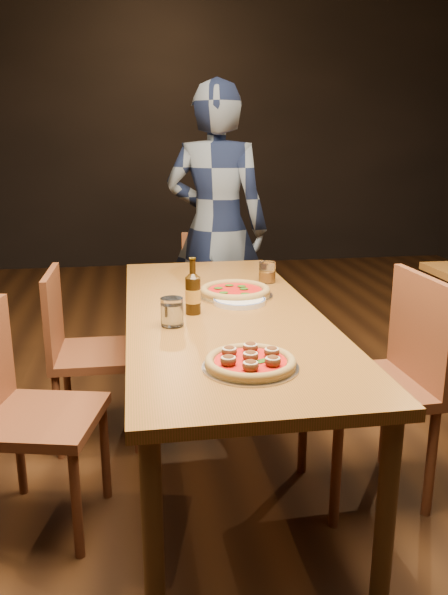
{
  "coord_description": "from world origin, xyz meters",
  "views": [
    {
      "loc": [
        -0.36,
        -2.32,
        1.45
      ],
      "look_at": [
        0.0,
        -0.05,
        0.82
      ],
      "focal_mm": 35.0,
      "sensor_mm": 36.0,
      "label": 1
    }
  ],
  "objects": [
    {
      "name": "ground",
      "position": [
        0.0,
        0.0,
        0.0
      ],
      "size": [
        9.0,
        9.0,
        0.0
      ],
      "primitive_type": "plane",
      "color": "black"
    },
    {
      "name": "chair_main_e",
      "position": [
        0.55,
        -0.27,
        0.49
      ],
      "size": [
        0.47,
        0.47,
        0.98
      ],
      "primitive_type": null,
      "rotation": [
        0.0,
        0.0,
        -1.54
      ],
      "color": "brown",
      "rests_on": "ground"
    },
    {
      "name": "table_main",
      "position": [
        0.0,
        0.0,
        0.68
      ],
      "size": [
        0.8,
        2.0,
        0.75
      ],
      "color": "brown",
      "rests_on": "ground"
    },
    {
      "name": "diner",
      "position": [
        0.17,
        1.3,
        0.9
      ],
      "size": [
        0.77,
        0.64,
        1.79
      ],
      "primitive_type": "imported",
      "rotation": [
        0.0,
        0.0,
        2.76
      ],
      "color": "black",
      "rests_on": "ground"
    },
    {
      "name": "water_glass",
      "position": [
        -0.22,
        -0.17,
        0.81
      ],
      "size": [
        0.09,
        0.09,
        0.11
      ],
      "primitive_type": "cylinder",
      "color": "white",
      "rests_on": "table_main"
    },
    {
      "name": "amber_glass",
      "position": [
        0.3,
        0.45,
        0.8
      ],
      "size": [
        0.08,
        0.08,
        0.1
      ],
      "primitive_type": "cylinder",
      "color": "#A65B12",
      "rests_on": "table_main"
    },
    {
      "name": "chair_end",
      "position": [
        0.1,
        1.15,
        0.45
      ],
      "size": [
        0.52,
        0.52,
        0.9
      ],
      "primitive_type": null,
      "rotation": [
        0.0,
        0.0,
        -0.28
      ],
      "color": "brown",
      "rests_on": "ground"
    },
    {
      "name": "chair_main_sw",
      "position": [
        -0.55,
        0.38,
        0.45
      ],
      "size": [
        0.43,
        0.43,
        0.9
      ],
      "primitive_type": null,
      "rotation": [
        0.0,
        0.0,
        1.55
      ],
      "color": "brown",
      "rests_on": "ground"
    },
    {
      "name": "pizza_margherita",
      "position": [
        0.09,
        0.22,
        0.77
      ],
      "size": [
        0.35,
        0.35,
        0.05
      ],
      "rotation": [
        0.0,
        0.0,
        -0.26
      ],
      "color": "#B7B7BF",
      "rests_on": "table_main"
    },
    {
      "name": "plate_stack",
      "position": [
        0.09,
        0.1,
        0.76
      ],
      "size": [
        0.23,
        0.23,
        0.02
      ],
      "primitive_type": "cylinder",
      "color": "white",
      "rests_on": "table_main"
    },
    {
      "name": "beer_bottle",
      "position": [
        -0.13,
        -0.03,
        0.83
      ],
      "size": [
        0.06,
        0.06,
        0.23
      ],
      "rotation": [
        0.0,
        0.0,
        -0.12
      ],
      "color": "black",
      "rests_on": "table_main"
    },
    {
      "name": "chair_main_nw",
      "position": [
        -0.73,
        -0.28,
        0.45
      ],
      "size": [
        0.51,
        0.51,
        0.91
      ],
      "primitive_type": null,
      "rotation": [
        0.0,
        0.0,
        1.34
      ],
      "color": "brown",
      "rests_on": "ground"
    },
    {
      "name": "pizza_meatball",
      "position": [
        -0.01,
        -0.64,
        0.77
      ],
      "size": [
        0.31,
        0.31,
        0.06
      ],
      "rotation": [
        0.0,
        0.0,
        0.06
      ],
      "color": "#B7B7BF",
      "rests_on": "table_main"
    },
    {
      "name": "room_shell",
      "position": [
        0.0,
        0.0,
        1.86
      ],
      "size": [
        9.0,
        9.0,
        9.0
      ],
      "color": "black",
      "rests_on": "ground"
    }
  ]
}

